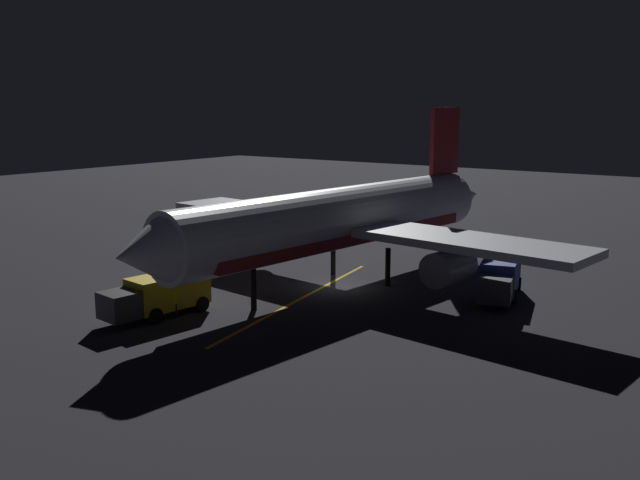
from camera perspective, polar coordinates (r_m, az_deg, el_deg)
ground_plane at (r=47.59m, az=1.40°, el=-3.89°), size 180.00×180.00×0.20m
apron_guide_stripe at (r=44.49m, az=-1.62°, el=-4.81°), size 3.66×20.21×0.01m
airliner at (r=47.08m, az=1.89°, el=1.61°), size 33.28×35.06×11.89m
baggage_truck at (r=41.67m, az=-12.92°, el=-4.41°), size 2.94×6.67×2.36m
catering_truck at (r=45.84m, az=14.39°, el=-3.02°), size 3.72×6.84×2.49m
ground_crew_worker at (r=41.26m, az=-11.74°, el=-5.02°), size 0.40×0.40×1.74m
traffic_cone_near_left at (r=49.38m, az=-10.27°, el=-3.10°), size 0.50×0.50×0.55m
traffic_cone_near_right at (r=44.53m, az=-12.86°, el=-4.74°), size 0.50×0.50×0.55m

